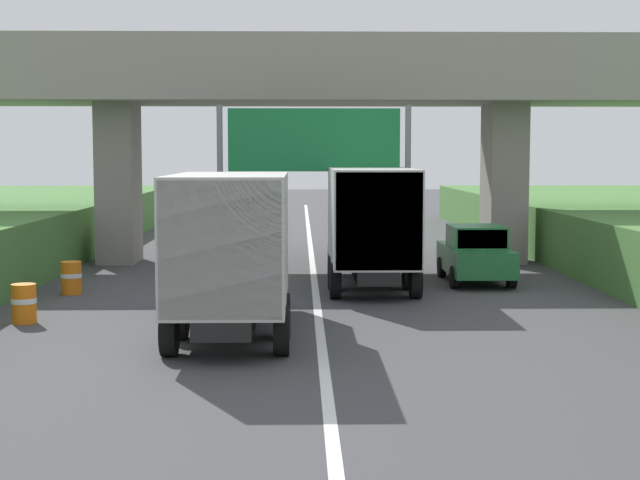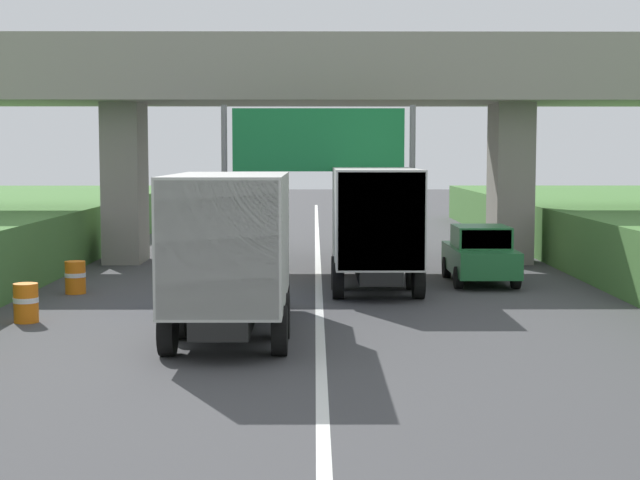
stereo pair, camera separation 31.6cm
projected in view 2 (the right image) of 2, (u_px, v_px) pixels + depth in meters
lane_centre_stripe at (319, 285)px, 28.74m from camera, size 0.20×88.51×0.01m
overpass_bridge at (318, 95)px, 34.26m from camera, size 40.00×4.80×7.81m
overhead_highway_sign at (318, 151)px, 29.50m from camera, size 5.88×0.18×5.31m
truck_blue at (233, 244)px, 20.79m from camera, size 2.44×7.30×3.44m
truck_orange at (373, 220)px, 28.08m from camera, size 2.44×7.30×3.44m
car_green at (480, 254)px, 29.05m from camera, size 1.86×4.10×1.72m
construction_barrel_2 at (26, 303)px, 22.30m from camera, size 0.57×0.57×0.90m
construction_barrel_3 at (75, 277)px, 26.88m from camera, size 0.57×0.57×0.90m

